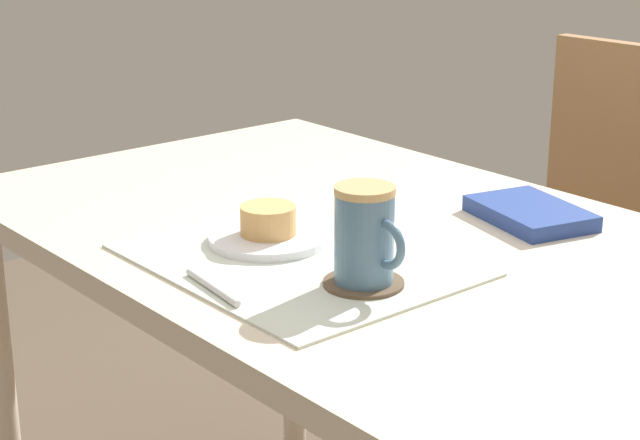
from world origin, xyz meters
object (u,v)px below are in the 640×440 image
at_px(dining_table, 377,289).
at_px(coffee_mug, 365,235).
at_px(pastry_plate, 269,238).
at_px(wooden_chair, 593,262).
at_px(pastry, 268,220).
at_px(small_book, 530,213).

xyz_separation_m(dining_table, coffee_mug, (0.13, -0.14, 0.15)).
distance_m(dining_table, coffee_mug, 0.25).
distance_m(dining_table, pastry_plate, 0.18).
bearing_deg(wooden_chair, dining_table, 97.40).
bearing_deg(wooden_chair, coffee_mug, 104.07).
height_order(dining_table, pastry, pastry).
height_order(pastry_plate, small_book, small_book).
relative_size(dining_table, pastry_plate, 7.91).
xyz_separation_m(pastry, coffee_mug, (0.21, -0.01, 0.03)).
bearing_deg(coffee_mug, small_book, 96.16).
distance_m(pastry, small_book, 0.40).
bearing_deg(dining_table, coffee_mug, -47.90).
relative_size(dining_table, coffee_mug, 10.73).
bearing_deg(pastry_plate, wooden_chair, 93.34).
bearing_deg(small_book, pastry, -100.18).
bearing_deg(small_book, pastry_plate, -100.18).
distance_m(pastry, coffee_mug, 0.21).
distance_m(wooden_chair, pastry, 0.89).
distance_m(wooden_chair, coffee_mug, 0.94).
relative_size(pastry, coffee_mug, 0.63).
xyz_separation_m(wooden_chair, coffee_mug, (0.26, -0.85, 0.31)).
bearing_deg(dining_table, pastry, -118.75).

